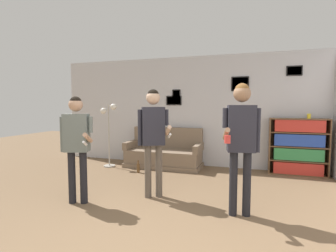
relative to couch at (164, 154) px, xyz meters
name	(u,v)px	position (x,y,z in m)	size (l,w,h in m)	color
wall_back	(206,111)	(0.95, 0.41, 1.05)	(7.85, 0.08, 2.70)	silver
couch	(164,154)	(0.00, 0.00, 0.00)	(1.85, 0.80, 0.94)	#7A6651
bookshelf	(298,147)	(3.00, 0.19, 0.31)	(1.18, 0.30, 1.22)	brown
floor_lamp	(109,125)	(-1.27, -0.44, 0.71)	(0.43, 0.28, 1.54)	#ADA89E
person_player_foreground_left	(77,139)	(-0.48, -2.69, 0.70)	(0.56, 0.41, 1.64)	black
person_player_foreground_center	(153,131)	(0.53, -2.08, 0.79)	(0.60, 0.40, 1.76)	brown
person_watcher_holding_cup	(241,134)	(1.92, -2.39, 0.82)	(0.49, 0.51, 1.80)	black
bottle_on_floor	(138,168)	(-0.36, -0.74, -0.20)	(0.07, 0.07, 0.28)	brown
drinking_cup	(309,116)	(3.18, 0.19, 0.97)	(0.07, 0.07, 0.10)	yellow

